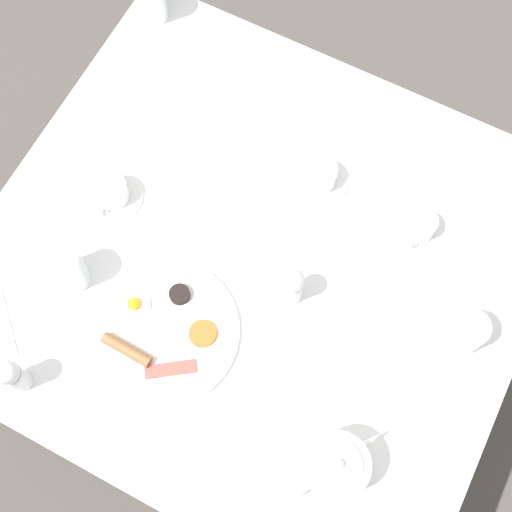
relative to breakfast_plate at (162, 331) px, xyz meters
name	(u,v)px	position (x,y,z in m)	size (l,w,h in m)	color
ground_plane	(256,340)	(-0.23, 0.10, -0.79)	(8.00, 8.00, 0.00)	#4C4742
table	(256,269)	(-0.23, 0.10, -0.07)	(1.09, 1.17, 0.78)	white
breakfast_plate	(162,331)	(0.00, 0.00, 0.00)	(0.32, 0.32, 0.04)	white
teapot_near	(335,467)	(0.09, 0.43, 0.04)	(0.20, 0.12, 0.13)	white
teacup_with_saucer_left	(319,177)	(-0.46, 0.14, 0.02)	(0.14, 0.14, 0.06)	white
teacup_with_saucer_right	(111,192)	(-0.22, -0.25, 0.02)	(0.14, 0.14, 0.06)	white
water_glass_tall	(465,333)	(-0.27, 0.56, 0.05)	(0.08, 0.08, 0.11)	white
water_glass_short	(66,268)	(-0.02, -0.23, 0.05)	(0.08, 0.08, 0.12)	white
creamer_jug	(420,226)	(-0.46, 0.39, 0.02)	(0.09, 0.07, 0.06)	white
pepper_grinder	(13,376)	(0.22, -0.20, 0.06)	(0.05, 0.05, 0.12)	#BCBCC1
salt_grinder	(292,286)	(-0.20, 0.20, 0.06)	(0.05, 0.05, 0.12)	#BCBCC1
napkin_folded	(502,223)	(-0.56, 0.54, 0.00)	(0.19, 0.19, 0.01)	white
fork_by_plate	(200,468)	(0.20, 0.20, -0.01)	(0.02, 0.16, 0.00)	silver
knife_by_plate	(277,93)	(-0.63, -0.05, -0.01)	(0.14, 0.17, 0.00)	silver
spoon_for_tea	(7,322)	(0.13, -0.30, -0.01)	(0.12, 0.12, 0.00)	silver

